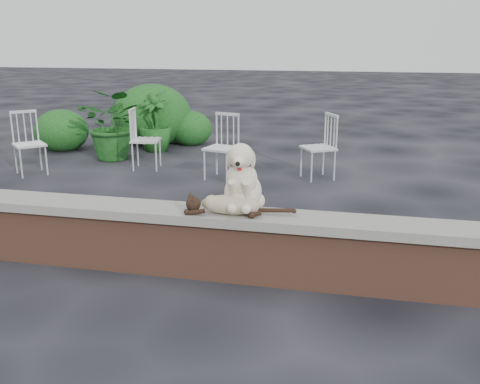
% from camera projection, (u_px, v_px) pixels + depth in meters
% --- Properties ---
extents(ground, '(60.00, 60.00, 0.00)m').
position_uv_depth(ground, '(134.00, 266.00, 4.79)').
color(ground, black).
rests_on(ground, ground).
extents(brick_wall, '(6.00, 0.30, 0.50)m').
position_uv_depth(brick_wall, '(132.00, 240.00, 4.72)').
color(brick_wall, brown).
rests_on(brick_wall, ground).
extents(capstone, '(6.20, 0.40, 0.08)m').
position_uv_depth(capstone, '(130.00, 209.00, 4.64)').
color(capstone, slate).
rests_on(capstone, brick_wall).
extents(dog, '(0.43, 0.54, 0.60)m').
position_uv_depth(dog, '(243.00, 175.00, 4.42)').
color(dog, beige).
rests_on(dog, capstone).
extents(cat, '(1.09, 0.33, 0.18)m').
position_uv_depth(cat, '(230.00, 204.00, 4.36)').
color(cat, tan).
rests_on(cat, capstone).
extents(chair_a, '(0.79, 0.79, 0.94)m').
position_uv_depth(chair_a, '(29.00, 143.00, 7.90)').
color(chair_a, silver).
rests_on(chair_a, ground).
extents(chair_e, '(0.66, 0.66, 0.94)m').
position_uv_depth(chair_e, '(146.00, 139.00, 8.24)').
color(chair_e, silver).
rests_on(chair_e, ground).
extents(chair_d, '(0.77, 0.77, 0.94)m').
position_uv_depth(chair_d, '(318.00, 147.00, 7.66)').
color(chair_d, silver).
rests_on(chair_d, ground).
extents(chair_b, '(0.68, 0.68, 0.94)m').
position_uv_depth(chair_b, '(221.00, 147.00, 7.64)').
color(chair_b, silver).
rests_on(chair_b, ground).
extents(potted_plant_a, '(1.13, 0.99, 1.19)m').
position_uv_depth(potted_plant_a, '(114.00, 124.00, 8.85)').
color(potted_plant_a, '#143E11').
rests_on(potted_plant_a, ground).
extents(potted_plant_b, '(0.70, 0.70, 1.06)m').
position_uv_depth(potted_plant_b, '(155.00, 122.00, 9.55)').
color(potted_plant_b, '#143E11').
rests_on(potted_plant_b, ground).
extents(shrubbery, '(3.05, 2.11, 1.20)m').
position_uv_depth(shrubbery, '(141.00, 120.00, 10.15)').
color(shrubbery, '#143E11').
rests_on(shrubbery, ground).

